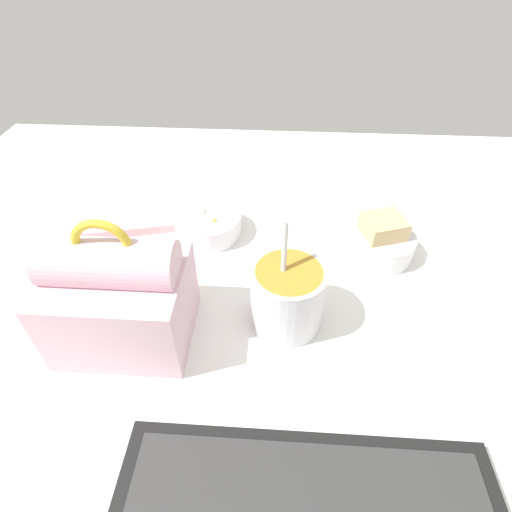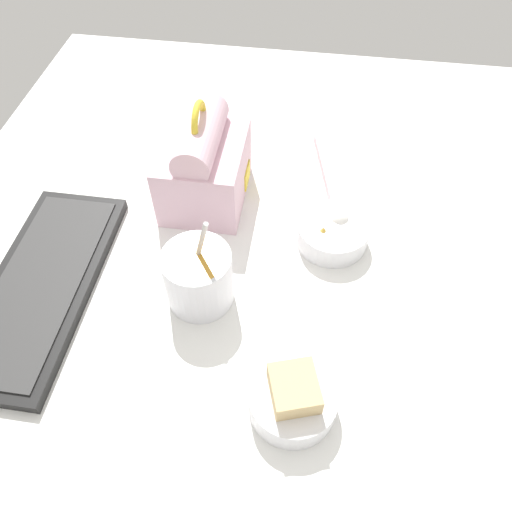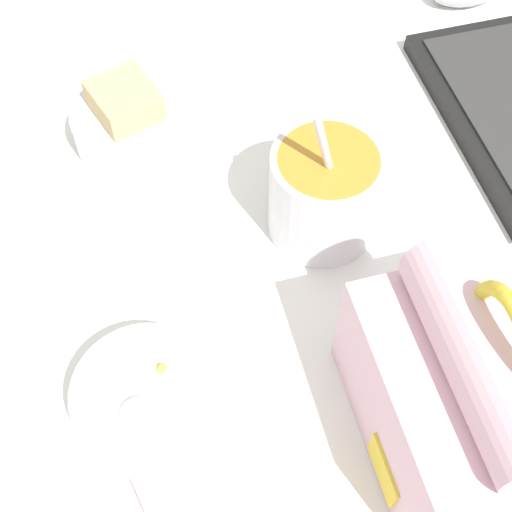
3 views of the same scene
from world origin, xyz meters
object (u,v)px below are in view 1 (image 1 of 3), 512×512
object	(u,v)px
lunch_bag	(122,297)
bento_bowl_sandwich	(381,241)
bento_bowl_snacks	(210,224)
chopstick_case	(125,230)
soup_cup	(289,296)

from	to	relation	value
lunch_bag	bento_bowl_sandwich	size ratio (longest dim) A/B	1.69
bento_bowl_sandwich	bento_bowl_snacks	distance (cm)	28.98
bento_bowl_snacks	chopstick_case	xyz separation A→B (cm)	(14.99, 1.02, -1.32)
lunch_bag	soup_cup	xyz separation A→B (cm)	(-21.02, -3.53, -2.18)
soup_cup	chopstick_case	size ratio (longest dim) A/B	0.73
soup_cup	bento_bowl_sandwich	xyz separation A→B (cm)	(-15.07, -15.19, -2.30)
lunch_bag	chopstick_case	distance (cm)	23.45
soup_cup	chopstick_case	distance (cm)	33.95
bento_bowl_sandwich	chopstick_case	world-z (taller)	bento_bowl_sandwich
soup_cup	bento_bowl_snacks	distance (cm)	23.36
lunch_bag	bento_bowl_snacks	size ratio (longest dim) A/B	1.66
bento_bowl_snacks	chopstick_case	size ratio (longest dim) A/B	0.53
lunch_bag	bento_bowl_snacks	world-z (taller)	lunch_bag
bento_bowl_sandwich	bento_bowl_snacks	bearing A→B (deg)	-7.00
lunch_bag	bento_bowl_sandwich	distance (cm)	40.91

